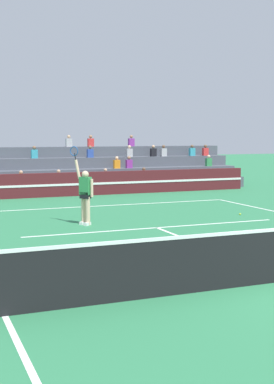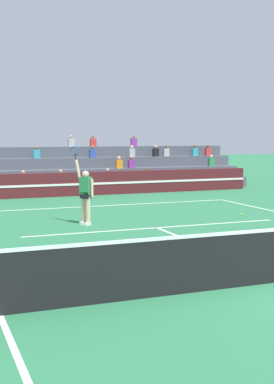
% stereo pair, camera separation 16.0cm
% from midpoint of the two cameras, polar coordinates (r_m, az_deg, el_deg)
% --- Properties ---
extents(sponsor_banner_wall, '(18.00, 0.26, 1.10)m').
position_cam_midpoint_polar(sponsor_banner_wall, '(25.04, -6.30, 0.84)').
color(sponsor_banner_wall, '#51191E').
rests_on(sponsor_banner_wall, ground).
extents(bleacher_stand, '(19.60, 3.80, 2.83)m').
position_cam_midpoint_polar(bleacher_stand, '(28.08, -8.01, 1.96)').
color(bleacher_stand, '#4C515B').
rests_on(bleacher_stand, ground).
extents(tennis_player, '(0.59, 0.72, 2.50)m').
position_cam_midpoint_polar(tennis_player, '(16.86, -5.26, -0.17)').
color(tennis_player, beige).
rests_on(tennis_player, ground).
extents(tennis_ball, '(0.07, 0.07, 0.07)m').
position_cam_midpoint_polar(tennis_ball, '(19.28, 11.27, -2.34)').
color(tennis_ball, '#C6DB33').
rests_on(tennis_ball, ground).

